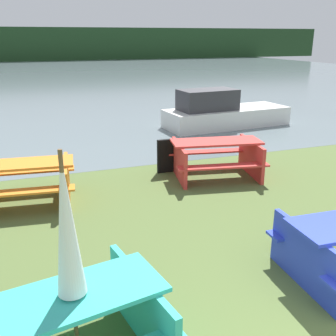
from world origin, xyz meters
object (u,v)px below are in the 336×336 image
(picnic_table_teal, at_px, (76,324))
(boat, at_px, (222,113))
(picnic_table_orange, at_px, (28,179))
(signboard, at_px, (169,156))
(umbrella_white, at_px, (67,227))
(picnic_table_red, at_px, (216,155))

(picnic_table_teal, xyz_separation_m, boat, (5.91, 8.68, 0.01))
(picnic_table_orange, relative_size, signboard, 2.35)
(picnic_table_teal, xyz_separation_m, picnic_table_orange, (-0.33, 4.12, -0.00))
(umbrella_white, distance_m, boat, 10.55)
(picnic_table_orange, relative_size, boat, 0.41)
(picnic_table_orange, bearing_deg, boat, 36.19)
(picnic_table_red, distance_m, umbrella_white, 5.59)
(picnic_table_orange, distance_m, umbrella_white, 4.25)
(picnic_table_teal, bearing_deg, picnic_table_orange, 94.54)
(umbrella_white, bearing_deg, boat, 55.78)
(picnic_table_teal, xyz_separation_m, signboard, (2.66, 4.88, -0.08))
(picnic_table_red, xyz_separation_m, signboard, (-0.84, 0.63, -0.10))
(picnic_table_teal, relative_size, picnic_table_red, 0.87)
(picnic_table_red, bearing_deg, picnic_table_teal, -129.35)
(picnic_table_orange, relative_size, umbrella_white, 0.85)
(picnic_table_red, relative_size, signboard, 2.80)
(picnic_table_teal, xyz_separation_m, picnic_table_red, (3.49, 4.26, 0.02))
(picnic_table_teal, bearing_deg, umbrella_white, -165.96)
(picnic_table_red, relative_size, umbrella_white, 1.01)
(signboard, bearing_deg, boat, 49.45)
(picnic_table_teal, relative_size, signboard, 2.42)
(picnic_table_orange, height_order, signboard, picnic_table_orange)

